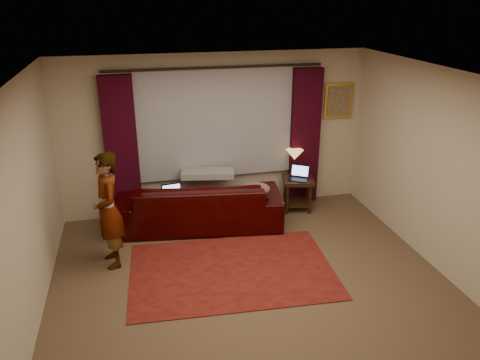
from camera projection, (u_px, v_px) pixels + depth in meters
name	position (u px, v px, depth m)	size (l,w,h in m)	color
floor	(254.00, 290.00, 5.82)	(5.00, 5.00, 0.01)	brown
ceiling	(257.00, 80.00, 4.85)	(5.00, 5.00, 0.02)	silver
wall_back	(216.00, 134.00, 7.59)	(5.00, 0.02, 2.60)	#C3B799
wall_front	(355.00, 343.00, 3.08)	(5.00, 0.02, 2.60)	#C3B799
wall_left	(21.00, 217.00, 4.80)	(0.02, 5.00, 2.60)	#C3B799
wall_right	(448.00, 176.00, 5.87)	(0.02, 5.00, 2.60)	#C3B799
sheer_curtain	(216.00, 123.00, 7.46)	(2.50, 0.05, 1.80)	#9999A0
drape_left	(122.00, 150.00, 7.21)	(0.50, 0.14, 2.30)	black
drape_right	(305.00, 137.00, 7.86)	(0.50, 0.14, 2.30)	black
curtain_rod	(216.00, 68.00, 7.09)	(0.04, 0.04, 3.40)	black
picture_frame	(338.00, 101.00, 7.84)	(0.50, 0.04, 0.60)	gold
sofa	(199.00, 195.00, 7.27)	(2.54, 1.10, 1.03)	black
throw_blanket	(207.00, 157.00, 7.37)	(0.84, 0.33, 0.10)	gray
clothing_pile	(255.00, 190.00, 7.19)	(0.48, 0.37, 0.20)	#83505B
laptop_sofa	(173.00, 194.00, 7.04)	(0.31, 0.34, 0.22)	black
area_rug	(232.00, 270.00, 6.22)	(2.66, 1.78, 0.01)	maroon
end_table	(297.00, 194.00, 7.89)	(0.49, 0.49, 0.57)	black
tiffany_lamp	(294.00, 163.00, 7.81)	(0.28, 0.28, 0.45)	#A58A46
laptop_table	(298.00, 173.00, 7.68)	(0.31, 0.34, 0.22)	black
person	(108.00, 211.00, 6.11)	(0.47, 0.47, 1.59)	gray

